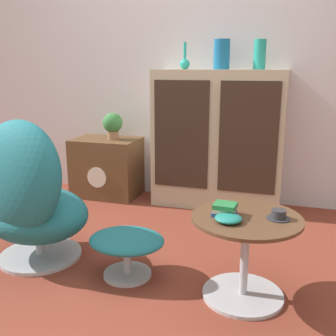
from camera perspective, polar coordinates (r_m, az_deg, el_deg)
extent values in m
plane|color=brown|center=(2.42, -7.93, -15.32)|extent=(12.00, 12.00, 0.00)
cube|color=silver|center=(3.63, 2.59, 16.07)|extent=(6.40, 0.06, 2.60)
cube|color=tan|center=(3.41, 7.22, 4.06)|extent=(1.10, 0.36, 1.18)
cube|color=#332319|center=(3.28, 1.91, 4.80)|extent=(0.46, 0.01, 0.89)
cube|color=#332319|center=(3.18, 11.54, 4.21)|extent=(0.46, 0.01, 0.89)
cube|color=brown|center=(3.77, -8.84, 0.11)|extent=(0.60, 0.42, 0.55)
cylinder|color=beige|center=(3.60, -10.30, -1.38)|extent=(0.19, 0.01, 0.19)
cylinder|color=#B7B7BC|center=(2.75, -17.97, -11.89)|extent=(0.52, 0.52, 0.02)
cylinder|color=#B7B7BC|center=(2.72, -18.08, -10.63)|extent=(0.06, 0.06, 0.11)
ellipsoid|color=#1E6B75|center=(2.64, -18.45, -6.36)|extent=(0.80, 0.73, 0.32)
ellipsoid|color=#1E6B75|center=(2.48, -21.14, -1.31)|extent=(0.77, 0.58, 0.73)
cylinder|color=#B7B7BC|center=(2.42, -5.89, -15.01)|extent=(0.28, 0.28, 0.02)
cylinder|color=#B7B7BC|center=(2.38, -5.95, -13.13)|extent=(0.04, 0.04, 0.16)
ellipsoid|color=#1E6B75|center=(2.32, -6.03, -10.40)|extent=(0.45, 0.38, 0.09)
cylinder|color=#B7B7BC|center=(2.26, 10.77, -17.58)|extent=(0.43, 0.43, 0.02)
cylinder|color=#B7B7BC|center=(2.15, 11.05, -12.58)|extent=(0.04, 0.04, 0.42)
cylinder|color=brown|center=(2.06, 11.34, -7.12)|extent=(0.57, 0.57, 0.02)
ellipsoid|color=teal|center=(3.42, 2.45, 14.83)|extent=(0.08, 0.08, 0.08)
cylinder|color=teal|center=(3.42, 2.47, 16.63)|extent=(0.03, 0.03, 0.14)
cylinder|color=#196699|center=(3.35, 7.80, 16.03)|extent=(0.13, 0.13, 0.24)
cylinder|color=teal|center=(3.31, 13.17, 15.75)|extent=(0.10, 0.10, 0.23)
cylinder|color=#996B4C|center=(3.67, -7.98, 4.74)|extent=(0.10, 0.10, 0.08)
sphere|color=#387A3D|center=(3.65, -8.04, 6.52)|extent=(0.18, 0.18, 0.18)
cylinder|color=#2D2D33|center=(2.06, 15.73, -7.05)|extent=(0.12, 0.12, 0.01)
cylinder|color=#2D2D33|center=(2.05, 15.77, -6.50)|extent=(0.07, 0.07, 0.05)
cube|color=#1E478C|center=(2.05, 8.17, -6.52)|extent=(0.12, 0.11, 0.02)
cube|color=beige|center=(2.05, 8.20, -5.96)|extent=(0.12, 0.11, 0.02)
cube|color=#237038|center=(2.03, 8.27, -5.47)|extent=(0.12, 0.11, 0.02)
ellipsoid|color=#1E7A70|center=(1.97, 8.76, -7.23)|extent=(0.13, 0.13, 0.04)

